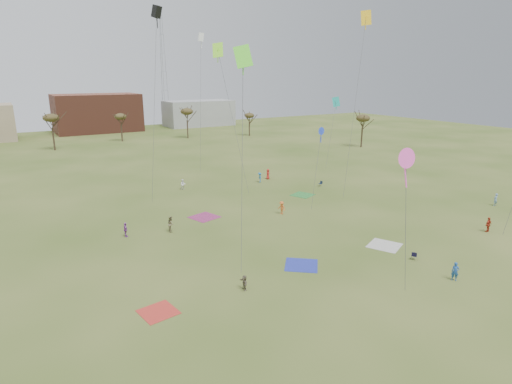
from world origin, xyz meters
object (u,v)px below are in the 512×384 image
spectator_fore_a (488,225)px  radio_tower (163,71)px  flyer_near_right (455,272)px  camp_chair_center (414,257)px  camp_chair_right (320,185)px

spectator_fore_a → radio_tower: (5.44, 125.38, 18.30)m
flyer_near_right → radio_tower: radio_tower is taller
camp_chair_center → camp_chair_right: size_ratio=1.00×
flyer_near_right → spectator_fore_a: spectator_fore_a is taller
spectator_fore_a → camp_chair_center: size_ratio=2.09×
flyer_near_right → radio_tower: (19.93, 130.95, 18.34)m
flyer_near_right → camp_chair_center: (0.58, 4.88, -0.61)m
spectator_fore_a → radio_tower: 126.83m
camp_chair_right → flyer_near_right: bearing=-27.0°
flyer_near_right → camp_chair_right: 34.40m
flyer_near_right → camp_chair_right: bearing=124.8°
camp_chair_center → camp_chair_right: bearing=-55.9°
flyer_near_right → spectator_fore_a: size_ratio=0.96×
camp_chair_right → radio_tower: size_ratio=0.02×
camp_chair_right → spectator_fore_a: bearing=-1.1°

